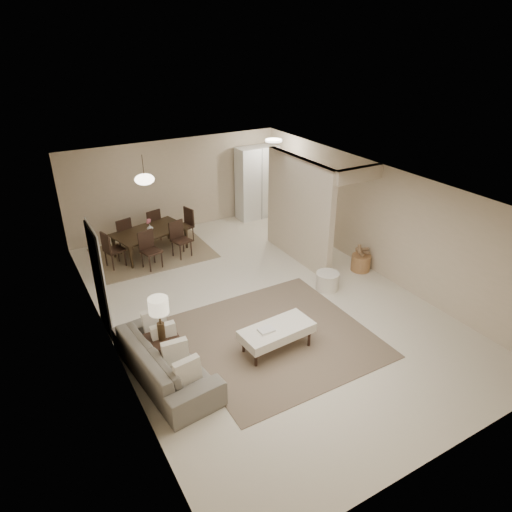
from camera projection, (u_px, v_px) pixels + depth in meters
floor at (259, 301)px, 9.47m from camera, size 9.00×9.00×0.00m
ceiling at (259, 185)px, 8.35m from camera, size 9.00×9.00×0.00m
back_wall at (176, 185)px, 12.40m from camera, size 6.00×0.00×6.00m
left_wall at (103, 285)px, 7.57m from camera, size 0.00×9.00×9.00m
right_wall at (374, 218)px, 10.24m from camera, size 0.00×9.00×9.00m
partition at (299, 211)px, 10.68m from camera, size 0.15×2.50×2.50m
doorway at (99, 281)px, 8.15m from camera, size 0.04×0.90×2.04m
pantry_cabinet at (257, 183)px, 13.26m from camera, size 1.20×0.55×2.10m
flush_light at (274, 140)px, 11.87m from camera, size 0.44×0.44×0.05m
living_rug at (277, 336)px, 8.37m from camera, size 3.20×3.20×0.01m
sofa at (165, 359)px, 7.28m from camera, size 2.39×1.15×0.67m
ottoman_bench at (277, 332)px, 7.88m from camera, size 1.34×0.68×0.47m
side_table at (164, 353)px, 7.47m from camera, size 0.57×0.57×0.59m
table_lamp at (159, 309)px, 7.09m from camera, size 0.32×0.32×0.76m
round_pouf at (327, 281)px, 9.82m from camera, size 0.50×0.50×0.39m
wicker_basket at (361, 263)px, 10.60m from camera, size 0.52×0.52×0.38m
dining_rug at (153, 253)px, 11.48m from camera, size 2.80×2.10×0.01m
dining_table at (152, 242)px, 11.34m from camera, size 1.95×1.40×0.62m
dining_chairs at (151, 237)px, 11.28m from camera, size 2.43×2.00×0.90m
vase at (150, 228)px, 11.17m from camera, size 0.18×0.18×0.16m
yellow_mat at (301, 235)px, 12.47m from camera, size 0.87×0.60×0.01m
pendant_light at (144, 179)px, 10.62m from camera, size 0.46×0.46×0.71m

